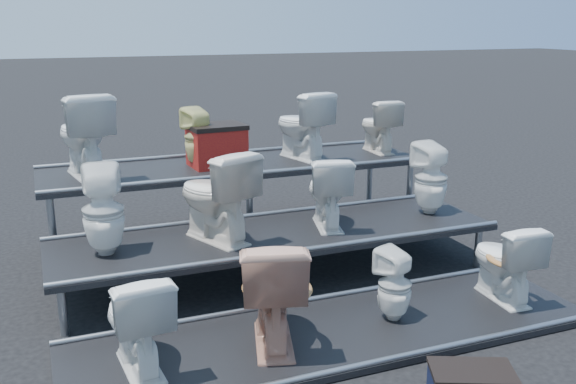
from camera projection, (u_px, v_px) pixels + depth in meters
name	position (u px, v px, depth m)	size (l,w,h in m)	color
ground	(277.00, 277.00, 6.21)	(80.00, 80.00, 0.00)	black
tier_front	(336.00, 333.00, 5.04)	(4.20, 1.20, 0.06)	black
tier_mid	(277.00, 255.00, 6.15)	(4.20, 1.20, 0.46)	black
tier_back	(236.00, 201.00, 7.27)	(4.20, 1.20, 0.86)	black
toilet_0	(136.00, 320.00, 4.39)	(0.41, 0.72, 0.73)	white
toilet_1	(272.00, 289.00, 4.73)	(0.48, 0.84, 0.86)	tan
toilet_2	(395.00, 285.00, 5.14)	(0.27, 0.28, 0.60)	white
toilet_3	(504.00, 260.00, 5.51)	(0.39, 0.69, 0.70)	white
toilet_4	(103.00, 211.00, 5.43)	(0.35, 0.36, 0.78)	white
toilet_5	(215.00, 196.00, 5.77)	(0.47, 0.83, 0.84)	silver
toilet_6	(327.00, 191.00, 6.19)	(0.40, 0.69, 0.71)	white
toilet_7	(431.00, 178.00, 6.61)	(0.34, 0.34, 0.75)	white
toilet_8	(84.00, 135.00, 6.47)	(0.48, 0.84, 0.86)	white
toilet_9	(198.00, 137.00, 6.92)	(0.29, 0.30, 0.65)	#DEDA89
toilet_10	(302.00, 125.00, 7.34)	(0.43, 0.76, 0.78)	white
toilet_11	(378.00, 126.00, 7.72)	(0.36, 0.63, 0.64)	silver
red_crate	(217.00, 147.00, 7.00)	(0.57, 0.46, 0.41)	#9B2111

